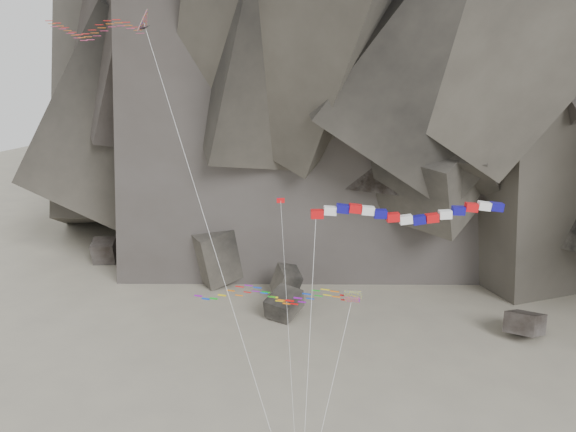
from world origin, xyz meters
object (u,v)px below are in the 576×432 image
(parafoil_kite, at_px, (267,294))
(pennant_kite, at_px, (284,262))
(delta_kite, at_px, (89,28))
(banner_kite, at_px, (406,213))

(parafoil_kite, distance_m, pennant_kite, 2.68)
(delta_kite, relative_size, parafoil_kite, 2.25)
(parafoil_kite, bearing_deg, pennant_kite, 77.79)
(banner_kite, relative_size, pennant_kite, 1.06)
(delta_kite, relative_size, banner_kite, 1.58)
(delta_kite, bearing_deg, parafoil_kite, -21.83)
(parafoil_kite, height_order, pennant_kite, pennant_kite)
(banner_kite, height_order, parafoil_kite, banner_kite)
(pennant_kite, bearing_deg, parafoil_kite, -128.94)
(delta_kite, relative_size, pennant_kite, 1.68)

